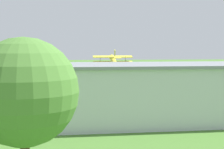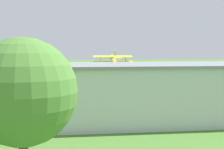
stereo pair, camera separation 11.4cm
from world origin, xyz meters
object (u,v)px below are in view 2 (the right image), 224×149
Objects in this scene: person_beside_truck at (1,98)px; tree_behind_hangar_left at (23,92)px; person_walking_on_apron at (222,98)px; biplane at (113,60)px; person_near_hangar_door at (15,99)px; hangar at (113,93)px; windsock at (47,67)px; person_watching_takeoff at (200,98)px.

tree_behind_hangar_left is at bearing 101.93° from person_beside_truck.
biplane is at bearing -55.75° from person_walking_on_apron.
person_near_hangar_door is at bearing -4.15° from person_walking_on_apron.
biplane reaches higher than person_near_hangar_door.
biplane is 27.67m from person_near_hangar_door.
hangar reaches higher than windsock.
hangar is 23.02× the size of person_near_hangar_door.
person_beside_truck is 0.18× the size of tree_behind_hangar_left.
hangar reaches higher than person_beside_truck.
biplane is 27.68m from person_walking_on_apron.
biplane is 5.09× the size of person_walking_on_apron.
person_walking_on_apron is at bearing 124.25° from biplane.
person_walking_on_apron is at bearing 174.36° from person_beside_truck.
person_watching_takeoff is 44.96m from tree_behind_hangar_left.
person_walking_on_apron is at bearing 175.85° from person_near_hangar_door.
person_walking_on_apron is 0.18× the size of tree_behind_hangar_left.
windsock is at bearing -74.49° from hangar.
person_near_hangar_door is at bearing 155.70° from person_beside_truck.
person_beside_truck is at bearing -78.07° from tree_behind_hangar_left.
person_beside_truck is at bearing 42.22° from biplane.
person_walking_on_apron is at bearing -126.90° from tree_behind_hangar_left.
person_walking_on_apron is 38.04m from windsock.
biplane is 1.55× the size of windsock.
biplane is 60.41m from tree_behind_hangar_left.
biplane reaches higher than person_watching_takeoff.
windsock is (26.31, -22.58, 4.25)m from person_watching_takeoff.
hangar is 21.59× the size of person_walking_on_apron.
person_near_hangar_door is 1.04× the size of person_watching_takeoff.
person_near_hangar_door is 0.28× the size of windsock.
person_beside_truck is 41.56m from tree_behind_hangar_left.
person_beside_truck reaches higher than person_watching_takeoff.
biplane is at bearing 176.40° from windsock.
hangar is 20.97m from person_near_hangar_door.
person_watching_takeoff is at bearing -139.71° from hangar.
tree_behind_hangar_left is 1.70× the size of windsock.
person_watching_takeoff is (3.44, -0.76, -0.10)m from person_walking_on_apron.
person_walking_on_apron is 1.07× the size of person_near_hangar_door.
biplane reaches higher than hangar.
windsock reaches higher than person_watching_takeoff.
person_near_hangar_door is (-2.48, 1.12, -0.08)m from person_beside_truck.
hangar is 35.80m from biplane.
biplane is at bearing -132.49° from person_near_hangar_door.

